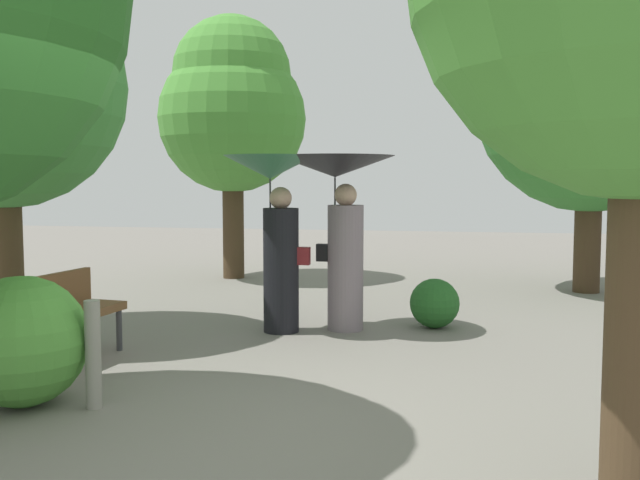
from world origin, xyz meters
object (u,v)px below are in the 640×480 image
tree_near_right (592,79)px  path_marker_post (93,355)px  person_right (339,202)px  person_left (275,213)px  tree_far_back (232,105)px  park_bench (54,311)px

tree_near_right → path_marker_post: 8.62m
person_right → tree_near_right: size_ratio=0.39×
person_left → tree_near_right: (3.95, 3.76, 1.89)m
tree_far_back → path_marker_post: (1.28, -7.17, -2.61)m
person_right → tree_far_back: size_ratio=0.44×
person_right → tree_near_right: (3.27, 3.51, 1.77)m
person_left → path_marker_post: size_ratio=2.42×
person_right → tree_near_right: 5.11m
person_left → path_marker_post: 3.17m
park_bench → tree_far_back: tree_far_back is taller
person_left → park_bench: bearing=136.2°
tree_near_right → person_left: bearing=-136.4°
person_left → park_bench: (-1.64, -1.85, -0.85)m
person_left → path_marker_post: (-0.63, -2.96, -0.95)m
path_marker_post → tree_near_right: bearing=55.7°
tree_near_right → tree_far_back: (-5.86, 0.45, -0.23)m
park_bench → path_marker_post: (1.01, -1.11, -0.10)m
park_bench → path_marker_post: size_ratio=1.86×
person_left → park_bench: 2.62m
park_bench → tree_near_right: tree_near_right is taller
person_right → path_marker_post: person_right is taller
path_marker_post → person_left: bearing=78.0°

